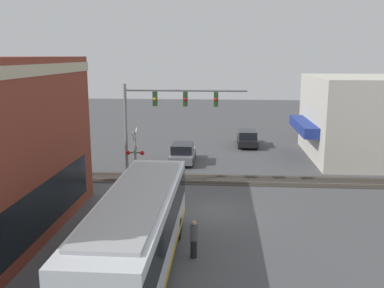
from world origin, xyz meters
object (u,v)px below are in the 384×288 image
Objects in this scene: city_bus at (137,231)px; parked_car_grey at (183,154)px; crossing_signal at (135,153)px; parked_car_black at (247,139)px; pedestrian_near_bus at (194,239)px.

city_bus reaches higher than parked_car_grey.
city_bus is 17.75m from parked_car_grey.
city_bus is at bearing -167.90° from crossing_signal.
city_bus is 25.09m from parked_car_black.
parked_car_grey is 2.60× the size of pedestrian_near_bus.
crossing_signal reaches higher than parked_car_grey.
crossing_signal is (10.93, 2.34, 0.49)m from city_bus.
crossing_signal is 10.40m from pedestrian_near_bus.
city_bus reaches higher than parked_car_black.
pedestrian_near_bus is (-22.87, 3.38, 0.14)m from parked_car_black.
pedestrian_near_bus reaches higher than parked_car_black.
pedestrian_near_bus is at bearing -172.86° from parked_car_grey.
parked_car_grey is 8.65m from parked_car_black.
pedestrian_near_bus is at bearing -51.41° from city_bus.
city_bus is 6.87× the size of pedestrian_near_bus.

